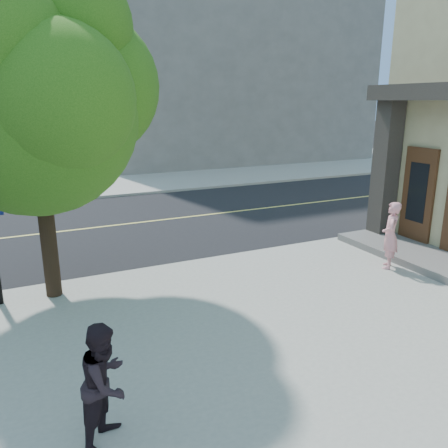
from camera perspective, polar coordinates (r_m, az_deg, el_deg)
ground at (r=10.66m, az=-24.52°, el=-7.99°), size 140.00×140.00×0.00m
road_ew at (r=14.93m, az=-24.99°, el=-1.48°), size 140.00×9.00×0.01m
sidewalk_ne at (r=34.32m, az=-2.29°, el=8.93°), size 29.00×25.00×0.12m
filler_ne at (r=34.89m, az=-1.96°, el=20.66°), size 18.00×16.00×14.00m
man_on_phone at (r=11.23m, az=20.62°, el=-1.37°), size 0.69×0.69×1.61m
pedestrian at (r=5.60m, az=-14.98°, el=-19.12°), size 0.89×0.92×1.49m
street_tree at (r=9.20m, az=-22.82°, el=15.77°), size 4.79×4.36×6.36m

